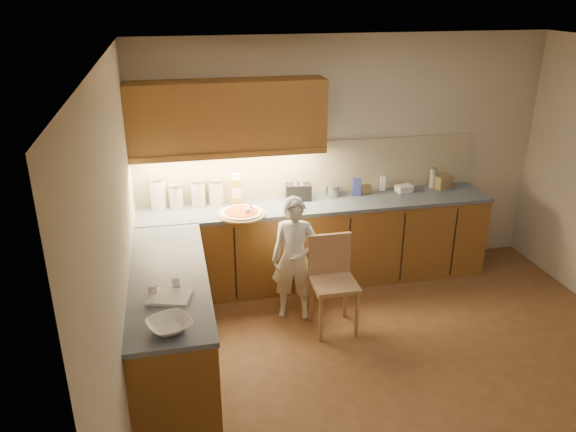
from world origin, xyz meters
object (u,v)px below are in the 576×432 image
Objects in this scene: toaster at (298,192)px; pizza_on_board at (242,213)px; wooden_chair at (332,276)px; oil_jug at (236,191)px; child at (295,259)px.

pizza_on_board is at bearing -146.79° from toaster.
toaster is (-0.09, 1.02, 0.48)m from wooden_chair.
oil_jug is (-0.75, 1.02, 0.55)m from wooden_chair.
pizza_on_board is 1.11m from wooden_chair.
oil_jug reaches higher than wooden_chair.
oil_jug is at bearing 135.91° from child.
pizza_on_board is 0.34m from oil_jug.
child reaches higher than toaster.
pizza_on_board is 1.66× the size of toaster.
oil_jug is 1.16× the size of toaster.
child reaches higher than pizza_on_board.
child is 0.90m from toaster.
child is 1.37× the size of wooden_chair.
child is at bearing -60.18° from oil_jug.
toaster is at bearing 25.70° from pizza_on_board.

